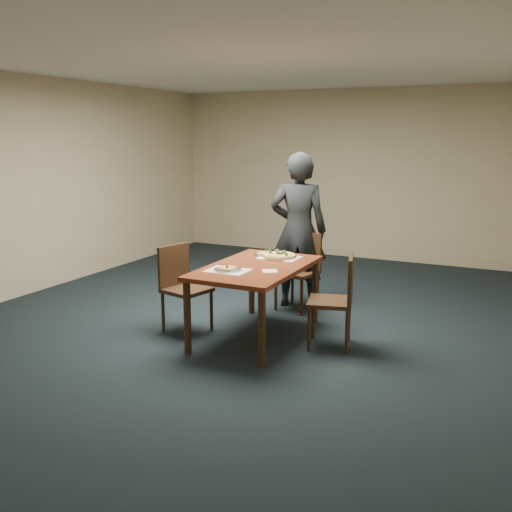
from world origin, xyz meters
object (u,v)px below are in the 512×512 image
at_px(chair_far, 301,266).
at_px(slice_plate_far, 266,254).
at_px(chair_left, 181,283).
at_px(slice_plate_near, 228,269).
at_px(dining_table, 256,275).
at_px(diner, 298,230).
at_px(pizza_pan, 279,255).
at_px(chair_right, 338,296).

distance_m(chair_far, slice_plate_far, 0.68).
relative_size(chair_left, slice_plate_near, 3.25).
relative_size(dining_table, slice_plate_far, 5.36).
height_order(diner, pizza_pan, diner).
relative_size(pizza_pan, slice_plate_far, 1.35).
distance_m(chair_right, slice_plate_near, 1.11).
height_order(chair_far, chair_right, same).
bearing_deg(slice_plate_far, chair_right, -24.38).
xyz_separation_m(dining_table, chair_right, (0.84, 0.09, -0.14)).
height_order(dining_table, slice_plate_far, slice_plate_far).
bearing_deg(dining_table, slice_plate_near, -117.31).
relative_size(chair_far, slice_plate_near, 3.25).
relative_size(dining_table, chair_far, 1.65).
xyz_separation_m(diner, slice_plate_far, (-0.11, -0.68, -0.17)).
xyz_separation_m(dining_table, slice_plate_far, (-0.13, 0.53, 0.10)).
distance_m(chair_far, pizza_pan, 0.72).
relative_size(chair_far, pizza_pan, 2.40).
relative_size(dining_table, chair_right, 1.65).
xyz_separation_m(chair_left, diner, (0.78, 1.36, 0.41)).
bearing_deg(chair_left, chair_far, -19.81).
bearing_deg(dining_table, pizza_pan, 83.30).
xyz_separation_m(pizza_pan, slice_plate_near, (-0.21, -0.77, -0.01)).
xyz_separation_m(chair_left, slice_plate_near, (0.64, -0.16, 0.25)).
relative_size(chair_far, slice_plate_far, 3.25).
distance_m(dining_table, slice_plate_near, 0.36).
bearing_deg(chair_right, diner, -156.29).
distance_m(slice_plate_near, slice_plate_far, 0.84).
bearing_deg(chair_far, slice_plate_near, -87.15).
relative_size(chair_right, diner, 0.49).
bearing_deg(dining_table, chair_right, 5.99).
xyz_separation_m(chair_left, slice_plate_far, (0.67, 0.68, 0.25)).
relative_size(chair_far, chair_left, 1.00).
bearing_deg(diner, slice_plate_near, 69.06).
distance_m(diner, pizza_pan, 0.77).
xyz_separation_m(chair_right, pizza_pan, (-0.79, 0.38, 0.26)).
xyz_separation_m(dining_table, chair_far, (0.04, 1.13, -0.14)).
distance_m(pizza_pan, slice_plate_far, 0.20).
xyz_separation_m(dining_table, pizza_pan, (0.05, 0.47, 0.12)).
bearing_deg(chair_left, diner, -16.15).
xyz_separation_m(diner, slice_plate_near, (-0.14, -1.52, -0.17)).
relative_size(dining_table, slice_plate_near, 5.36).
distance_m(dining_table, chair_left, 0.83).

